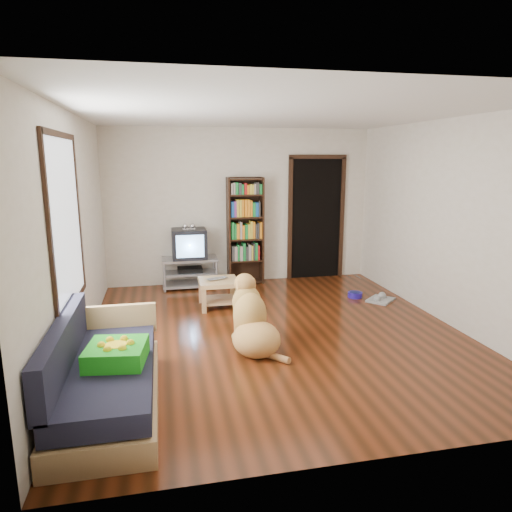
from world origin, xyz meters
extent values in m
plane|color=#55220E|center=(0.00, 0.00, 0.00)|extent=(5.00, 5.00, 0.00)
plane|color=white|center=(0.00, 0.00, 2.60)|extent=(5.00, 5.00, 0.00)
plane|color=beige|center=(0.00, 2.50, 1.30)|extent=(4.50, 0.00, 4.50)
plane|color=beige|center=(0.00, -2.50, 1.30)|extent=(4.50, 0.00, 4.50)
plane|color=beige|center=(-2.25, 0.00, 1.30)|extent=(0.00, 5.00, 5.00)
plane|color=beige|center=(2.25, 0.00, 1.30)|extent=(0.00, 5.00, 5.00)
cube|color=green|center=(-1.75, -1.40, 0.50)|extent=(0.53, 0.53, 0.16)
imported|color=silver|center=(-0.57, 1.12, 0.41)|extent=(0.37, 0.30, 0.02)
cylinder|color=#22148F|center=(1.55, 1.16, 0.04)|extent=(0.22, 0.22, 0.08)
cube|color=gray|center=(1.85, 0.91, 0.01)|extent=(0.51, 0.50, 0.03)
cube|color=white|center=(-2.23, -0.50, 1.50)|extent=(0.02, 1.30, 1.60)
cube|color=black|center=(-2.23, -0.50, 2.32)|extent=(0.03, 1.42, 0.06)
cube|color=black|center=(-2.23, -0.50, 0.68)|extent=(0.03, 1.42, 0.06)
cube|color=black|center=(-2.23, -1.20, 1.50)|extent=(0.03, 0.06, 1.70)
cube|color=black|center=(-2.23, 0.20, 1.50)|extent=(0.03, 0.06, 1.70)
cube|color=black|center=(1.35, 2.48, 1.05)|extent=(0.90, 0.02, 2.10)
cube|color=black|center=(0.87, 2.47, 1.05)|extent=(0.07, 0.05, 2.14)
cube|color=black|center=(1.83, 2.47, 1.05)|extent=(0.07, 0.05, 2.14)
cube|color=black|center=(1.35, 2.47, 2.13)|extent=(1.03, 0.05, 0.07)
cube|color=#99999E|center=(-0.90, 2.25, 0.48)|extent=(0.90, 0.45, 0.04)
cube|color=#99999E|center=(-0.90, 2.25, 0.25)|extent=(0.86, 0.42, 0.03)
cube|color=#99999E|center=(-0.90, 2.25, 0.06)|extent=(0.90, 0.45, 0.04)
cylinder|color=#99999E|center=(-1.32, 2.05, 0.25)|extent=(0.04, 0.04, 0.50)
cylinder|color=#99999E|center=(-0.48, 2.05, 0.25)|extent=(0.04, 0.04, 0.50)
cylinder|color=#99999E|center=(-1.32, 2.45, 0.25)|extent=(0.04, 0.04, 0.50)
cylinder|color=#99999E|center=(-0.48, 2.45, 0.25)|extent=(0.04, 0.04, 0.50)
cube|color=black|center=(-0.90, 2.25, 0.30)|extent=(0.40, 0.30, 0.07)
cube|color=black|center=(-0.90, 2.25, 0.74)|extent=(0.55, 0.48, 0.48)
cube|color=black|center=(-0.90, 2.45, 0.74)|extent=(0.40, 0.14, 0.36)
cube|color=#8CBFF2|center=(-0.90, 2.00, 0.74)|extent=(0.44, 0.02, 0.36)
cube|color=silver|center=(-0.90, 2.20, 0.99)|extent=(0.20, 0.07, 0.02)
sphere|color=silver|center=(-0.96, 2.20, 1.04)|extent=(0.09, 0.09, 0.09)
sphere|color=silver|center=(-0.84, 2.20, 1.04)|extent=(0.09, 0.09, 0.09)
cube|color=black|center=(-0.23, 2.34, 0.90)|extent=(0.03, 0.30, 1.80)
cube|color=black|center=(0.34, 2.34, 0.90)|extent=(0.03, 0.30, 1.80)
cube|color=black|center=(0.05, 2.48, 0.90)|extent=(0.60, 0.02, 1.80)
cube|color=black|center=(0.05, 2.34, 0.03)|extent=(0.56, 0.28, 0.02)
cube|color=black|center=(0.05, 2.34, 0.40)|extent=(0.56, 0.28, 0.03)
cube|color=black|center=(0.05, 2.34, 0.77)|extent=(0.56, 0.28, 0.02)
cube|color=black|center=(0.05, 2.34, 1.14)|extent=(0.56, 0.28, 0.02)
cube|color=black|center=(0.05, 2.34, 1.51)|extent=(0.56, 0.28, 0.02)
cube|color=black|center=(0.05, 2.34, 1.77)|extent=(0.56, 0.28, 0.02)
cube|color=tan|center=(-1.83, -1.40, 0.11)|extent=(0.80, 1.80, 0.22)
cube|color=#1E1E2D|center=(-1.83, -1.40, 0.33)|extent=(0.74, 1.74, 0.18)
cube|color=#1E1E2D|center=(-2.17, -1.40, 0.60)|extent=(0.12, 1.74, 0.40)
cube|color=tan|center=(-1.83, -0.54, 0.50)|extent=(0.80, 0.06, 0.30)
cube|color=tan|center=(-0.57, 1.15, 0.37)|extent=(0.55, 0.55, 0.06)
cube|color=tan|center=(-0.57, 1.15, 0.10)|extent=(0.45, 0.45, 0.03)
cube|color=tan|center=(-0.80, 0.91, 0.17)|extent=(0.06, 0.06, 0.34)
cube|color=#D3B86C|center=(-0.33, 0.91, 0.17)|extent=(0.06, 0.06, 0.34)
cube|color=tan|center=(-0.80, 1.38, 0.17)|extent=(0.06, 0.06, 0.34)
cube|color=tan|center=(-0.33, 1.38, 0.17)|extent=(0.06, 0.06, 0.34)
ellipsoid|color=#DAAE53|center=(-0.37, -0.54, 0.16)|extent=(0.61, 0.65, 0.39)
ellipsoid|color=#BA8E47|center=(-0.40, -0.34, 0.38)|extent=(0.44, 0.47, 0.52)
ellipsoid|color=#B49145|center=(-0.41, -0.23, 0.50)|extent=(0.38, 0.35, 0.37)
ellipsoid|color=#BE7849|center=(-0.42, -0.17, 0.70)|extent=(0.28, 0.30, 0.23)
ellipsoid|color=tan|center=(-0.44, -0.05, 0.67)|extent=(0.13, 0.21, 0.09)
sphere|color=black|center=(-0.46, 0.05, 0.67)|extent=(0.05, 0.05, 0.05)
ellipsoid|color=tan|center=(-0.51, -0.23, 0.69)|extent=(0.07, 0.09, 0.16)
ellipsoid|color=tan|center=(-0.33, -0.20, 0.69)|extent=(0.07, 0.09, 0.16)
cylinder|color=#BC8B48|center=(-0.51, -0.14, 0.21)|extent=(0.10, 0.14, 0.42)
cylinder|color=tan|center=(-0.35, -0.12, 0.21)|extent=(0.10, 0.14, 0.42)
sphere|color=tan|center=(-0.52, -0.09, 0.02)|extent=(0.11, 0.11, 0.11)
sphere|color=#C67E4C|center=(-0.36, -0.07, 0.02)|extent=(0.11, 0.11, 0.11)
cylinder|color=tan|center=(-0.21, -0.75, 0.03)|extent=(0.29, 0.33, 0.09)
camera|label=1|loc=(-1.34, -5.14, 2.10)|focal=32.00mm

